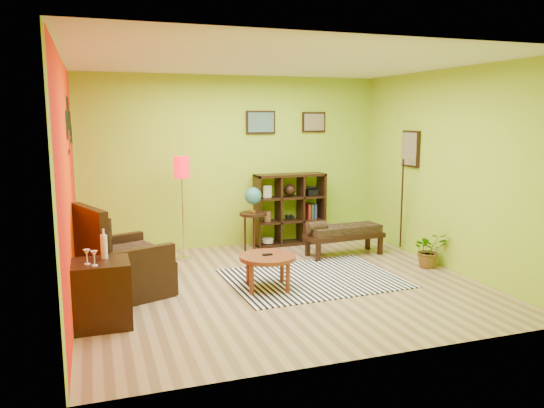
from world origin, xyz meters
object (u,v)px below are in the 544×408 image
object	(u,v)px
armchair	(121,268)
bench	(342,232)
side_cabinet	(102,293)
cube_shelf	(291,209)
globe_table	(253,203)
floor_lamp	(182,176)
coffee_table	(267,260)
potted_plant	(429,253)

from	to	relation	value
armchair	bench	world-z (taller)	armchair
side_cabinet	cube_shelf	distance (m)	4.14
armchair	globe_table	world-z (taller)	armchair
armchair	floor_lamp	xyz separation A→B (m)	(0.99, 1.40, 0.93)
globe_table	bench	xyz separation A→B (m)	(1.26, -0.61, -0.43)
coffee_table	potted_plant	size ratio (longest dim) A/B	1.38
side_cabinet	coffee_table	bearing A→B (deg)	16.06
armchair	cube_shelf	xyz separation A→B (m)	(2.88, 1.80, 0.26)
coffee_table	side_cabinet	xyz separation A→B (m)	(-1.99, -0.57, -0.03)
coffee_table	cube_shelf	xyz separation A→B (m)	(1.12, 2.14, 0.23)
coffee_table	armchair	world-z (taller)	armchair
floor_lamp	potted_plant	bearing A→B (deg)	-25.55
bench	side_cabinet	bearing A→B (deg)	-154.18
globe_table	bench	distance (m)	1.47
globe_table	cube_shelf	world-z (taller)	cube_shelf
coffee_table	globe_table	distance (m)	1.87
coffee_table	potted_plant	world-z (taller)	coffee_table
globe_table	side_cabinet	bearing A→B (deg)	-134.82
armchair	floor_lamp	world-z (taller)	floor_lamp
side_cabinet	potted_plant	xyz separation A→B (m)	(4.50, 0.76, -0.15)
cube_shelf	globe_table	bearing A→B (deg)	-155.23
floor_lamp	bench	distance (m)	2.60
coffee_table	bench	bearing A→B (deg)	35.94
cube_shelf	potted_plant	size ratio (longest dim) A/B	2.34
side_cabinet	cube_shelf	xyz separation A→B (m)	(3.11, 2.71, 0.25)
globe_table	bench	world-z (taller)	globe_table
armchair	bench	size ratio (longest dim) A/B	0.92
coffee_table	side_cabinet	bearing A→B (deg)	-163.94
armchair	floor_lamp	bearing A→B (deg)	54.69
coffee_table	cube_shelf	distance (m)	2.43
bench	potted_plant	distance (m)	1.34
bench	cube_shelf	bearing A→B (deg)	117.07
cube_shelf	potted_plant	distance (m)	2.43
coffee_table	potted_plant	distance (m)	2.52
floor_lamp	coffee_table	bearing A→B (deg)	-66.54
coffee_table	armchair	size ratio (longest dim) A/B	0.60
cube_shelf	bench	size ratio (longest dim) A/B	0.94
coffee_table	floor_lamp	bearing A→B (deg)	113.46
potted_plant	armchair	bearing A→B (deg)	177.85
side_cabinet	floor_lamp	world-z (taller)	floor_lamp
floor_lamp	globe_table	xyz separation A→B (m)	(1.11, 0.04, -0.47)
coffee_table	bench	distance (m)	2.00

